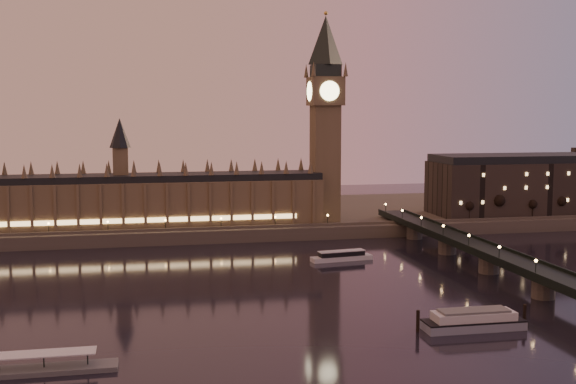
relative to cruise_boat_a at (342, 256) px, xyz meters
name	(u,v)px	position (x,y,z in m)	size (l,w,h in m)	color
ground	(257,298)	(-43.60, -52.58, -1.82)	(700.00, 700.00, 0.00)	black
far_embankment	(264,216)	(-13.60, 112.42, 1.18)	(560.00, 130.00, 6.00)	#423D35
palace_of_westminster	(134,194)	(-83.73, 68.42, 19.89)	(180.00, 26.62, 52.00)	brown
big_ben	(325,106)	(10.39, 68.41, 62.13)	(17.68, 17.68, 104.00)	brown
westminster_bridge	(513,269)	(48.01, -52.58, 3.70)	(13.20, 260.00, 15.30)	black
city_block	(566,182)	(151.34, 78.36, 20.42)	(155.00, 45.00, 34.00)	black
bare_tree_0	(469,205)	(83.08, 56.42, 12.06)	(5.21, 5.21, 10.60)	black
bare_tree_1	(500,204)	(100.17, 56.42, 12.06)	(5.21, 5.21, 10.60)	black
bare_tree_2	(530,203)	(117.27, 56.42, 12.06)	(5.21, 5.21, 10.60)	black
bare_tree_3	(560,202)	(134.36, 56.42, 12.06)	(5.21, 5.21, 10.60)	black
cruise_boat_a	(342,256)	(0.00, 0.00, 0.00)	(26.32, 8.94, 4.13)	silver
moored_barge	(474,320)	(10.61, -98.73, 0.76)	(33.28, 8.26, 6.10)	gray
pontoon_pier	(25,368)	(-107.57, -109.72, -0.62)	(41.74, 6.96, 11.13)	#595B5E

